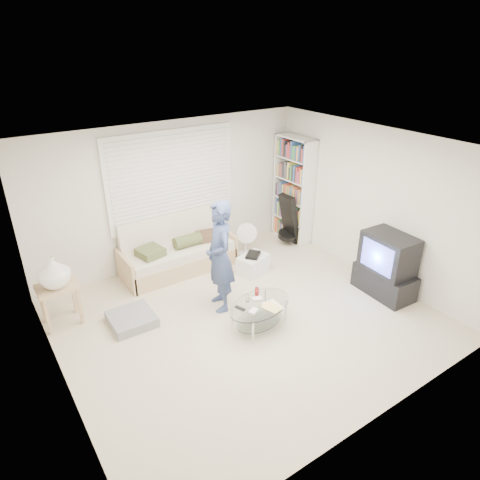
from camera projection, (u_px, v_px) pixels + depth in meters
ground at (246, 319)px, 6.23m from camera, size 5.00×5.00×0.00m
room_shell at (227, 204)px, 5.88m from camera, size 5.02×4.52×2.51m
window_blinds at (172, 178)px, 7.19m from camera, size 2.32×0.08×1.62m
futon_sofa at (178, 253)px, 7.41m from camera, size 1.97×0.79×0.96m
grey_floor_pillow at (132, 319)px, 6.11m from camera, size 0.62×0.62×0.14m
side_table at (54, 275)px, 5.80m from camera, size 0.54×0.44×1.07m
bookshelf at (293, 190)px, 8.27m from camera, size 0.32×0.86×2.05m
guitar_case at (289, 223)px, 8.26m from camera, size 0.38×0.37×1.00m
floor_fan at (245, 236)px, 7.88m from camera, size 0.40×0.26×0.64m
storage_bin at (253, 264)px, 7.38m from camera, size 0.59×0.48×0.36m
tv_unit at (387, 266)px, 6.64m from camera, size 0.56×0.96×1.02m
coffee_table at (259, 308)px, 5.94m from camera, size 1.11×0.82×0.49m
standing_person at (220, 257)px, 6.15m from camera, size 0.55×0.70×1.70m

